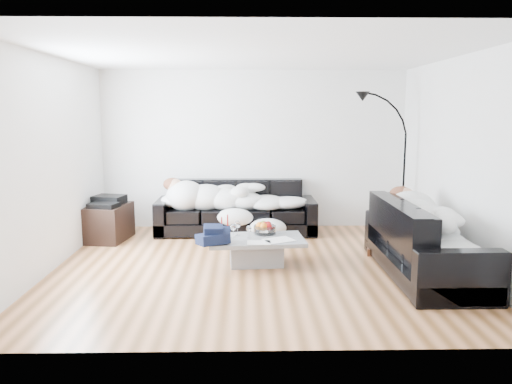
{
  "coord_description": "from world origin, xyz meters",
  "views": [
    {
      "loc": [
        -0.13,
        -6.04,
        1.92
      ],
      "look_at": [
        0.0,
        0.3,
        0.9
      ],
      "focal_mm": 35.0,
      "sensor_mm": 36.0,
      "label": 1
    }
  ],
  "objects_px": {
    "shoes": "(383,251)",
    "floor_lamp": "(404,174)",
    "coffee_table": "(256,251)",
    "wine_glass_b": "(233,231)",
    "sleeper_right": "(427,222)",
    "sofa_back": "(236,207)",
    "fruit_bowl": "(265,227)",
    "wine_glass_c": "(249,232)",
    "candle_right": "(228,224)",
    "sofa_right": "(426,239)",
    "stereo": "(107,201)",
    "sleeper_back": "(236,194)",
    "candle_left": "(222,226)",
    "av_cabinet": "(108,223)",
    "wine_glass_a": "(238,228)"
  },
  "relations": [
    {
      "from": "wine_glass_b",
      "to": "candle_left",
      "type": "bearing_deg",
      "value": 134.34
    },
    {
      "from": "stereo",
      "to": "floor_lamp",
      "type": "distance_m",
      "value": 4.51
    },
    {
      "from": "sleeper_back",
      "to": "stereo",
      "type": "relative_size",
      "value": 4.84
    },
    {
      "from": "sofa_back",
      "to": "wine_glass_b",
      "type": "relative_size",
      "value": 14.34
    },
    {
      "from": "sleeper_right",
      "to": "sofa_back",
      "type": "bearing_deg",
      "value": 46.66
    },
    {
      "from": "candle_right",
      "to": "av_cabinet",
      "type": "height_order",
      "value": "candle_right"
    },
    {
      "from": "wine_glass_b",
      "to": "coffee_table",
      "type": "bearing_deg",
      "value": -6.92
    },
    {
      "from": "sleeper_back",
      "to": "wine_glass_a",
      "type": "xyz_separation_m",
      "value": [
        0.05,
        -1.53,
        -0.19
      ]
    },
    {
      "from": "candle_right",
      "to": "wine_glass_c",
      "type": "bearing_deg",
      "value": -45.83
    },
    {
      "from": "wine_glass_a",
      "to": "sleeper_back",
      "type": "bearing_deg",
      "value": 91.83
    },
    {
      "from": "sofa_back",
      "to": "sleeper_right",
      "type": "xyz_separation_m",
      "value": [
        2.28,
        -2.15,
        0.23
      ]
    },
    {
      "from": "sofa_right",
      "to": "sleeper_right",
      "type": "xyz_separation_m",
      "value": [
        0.0,
        0.0,
        0.21
      ]
    },
    {
      "from": "sleeper_back",
      "to": "coffee_table",
      "type": "relative_size",
      "value": 1.79
    },
    {
      "from": "sofa_right",
      "to": "candle_left",
      "type": "relative_size",
      "value": 9.5
    },
    {
      "from": "fruit_bowl",
      "to": "candle_right",
      "type": "xyz_separation_m",
      "value": [
        -0.49,
        0.07,
        0.03
      ]
    },
    {
      "from": "sofa_back",
      "to": "wine_glass_b",
      "type": "xyz_separation_m",
      "value": [
        -0.0,
        -1.68,
        0.02
      ]
    },
    {
      "from": "sleeper_right",
      "to": "candle_right",
      "type": "distance_m",
      "value": 2.48
    },
    {
      "from": "sofa_right",
      "to": "stereo",
      "type": "relative_size",
      "value": 4.9
    },
    {
      "from": "candle_left",
      "to": "shoes",
      "type": "relative_size",
      "value": 0.47
    },
    {
      "from": "fruit_bowl",
      "to": "shoes",
      "type": "bearing_deg",
      "value": 7.06
    },
    {
      "from": "sofa_back",
      "to": "coffee_table",
      "type": "height_order",
      "value": "sofa_back"
    },
    {
      "from": "sofa_back",
      "to": "candle_left",
      "type": "distance_m",
      "value": 1.54
    },
    {
      "from": "candle_right",
      "to": "wine_glass_a",
      "type": "bearing_deg",
      "value": -47.59
    },
    {
      "from": "sofa_right",
      "to": "floor_lamp",
      "type": "xyz_separation_m",
      "value": [
        0.29,
        1.83,
        0.54
      ]
    },
    {
      "from": "wine_glass_c",
      "to": "candle_right",
      "type": "xyz_separation_m",
      "value": [
        -0.28,
        0.29,
        0.04
      ]
    },
    {
      "from": "fruit_bowl",
      "to": "floor_lamp",
      "type": "relative_size",
      "value": 0.15
    },
    {
      "from": "sleeper_right",
      "to": "sleeper_back",
      "type": "bearing_deg",
      "value": 47.34
    },
    {
      "from": "stereo",
      "to": "floor_lamp",
      "type": "xyz_separation_m",
      "value": [
        4.5,
        0.1,
        0.38
      ]
    },
    {
      "from": "shoes",
      "to": "floor_lamp",
      "type": "xyz_separation_m",
      "value": [
        0.56,
        0.98,
        0.92
      ]
    },
    {
      "from": "sleeper_right",
      "to": "stereo",
      "type": "distance_m",
      "value": 4.54
    },
    {
      "from": "sleeper_right",
      "to": "fruit_bowl",
      "type": "bearing_deg",
      "value": 70.9
    },
    {
      "from": "coffee_table",
      "to": "shoes",
      "type": "xyz_separation_m",
      "value": [
        1.73,
        0.42,
        -0.12
      ]
    },
    {
      "from": "sofa_back",
      "to": "sofa_right",
      "type": "relative_size",
      "value": 1.17
    },
    {
      "from": "coffee_table",
      "to": "wine_glass_b",
      "type": "xyz_separation_m",
      "value": [
        -0.29,
        0.04,
        0.26
      ]
    },
    {
      "from": "sofa_right",
      "to": "candle_left",
      "type": "distance_m",
      "value": 2.52
    },
    {
      "from": "coffee_table",
      "to": "wine_glass_b",
      "type": "distance_m",
      "value": 0.39
    },
    {
      "from": "sofa_right",
      "to": "sleeper_right",
      "type": "height_order",
      "value": "sofa_right"
    },
    {
      "from": "wine_glass_b",
      "to": "candle_right",
      "type": "height_order",
      "value": "candle_right"
    },
    {
      "from": "candle_right",
      "to": "stereo",
      "type": "bearing_deg",
      "value": 151.33
    },
    {
      "from": "wine_glass_c",
      "to": "coffee_table",
      "type": "bearing_deg",
      "value": -1.42
    },
    {
      "from": "sleeper_right",
      "to": "wine_glass_a",
      "type": "distance_m",
      "value": 2.31
    },
    {
      "from": "sleeper_right",
      "to": "wine_glass_b",
      "type": "distance_m",
      "value": 2.34
    },
    {
      "from": "candle_right",
      "to": "floor_lamp",
      "type": "height_order",
      "value": "floor_lamp"
    },
    {
      "from": "wine_glass_c",
      "to": "floor_lamp",
      "type": "relative_size",
      "value": 0.08
    },
    {
      "from": "shoes",
      "to": "fruit_bowl",
      "type": "bearing_deg",
      "value": -148.65
    },
    {
      "from": "sleeper_right",
      "to": "fruit_bowl",
      "type": "relative_size",
      "value": 6.42
    },
    {
      "from": "sleeper_right",
      "to": "av_cabinet",
      "type": "distance_m",
      "value": 4.56
    },
    {
      "from": "wine_glass_c",
      "to": "av_cabinet",
      "type": "distance_m",
      "value": 2.49
    },
    {
      "from": "sleeper_back",
      "to": "wine_glass_b",
      "type": "distance_m",
      "value": 1.65
    },
    {
      "from": "sleeper_back",
      "to": "wine_glass_b",
      "type": "bearing_deg",
      "value": -90.12
    }
  ]
}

